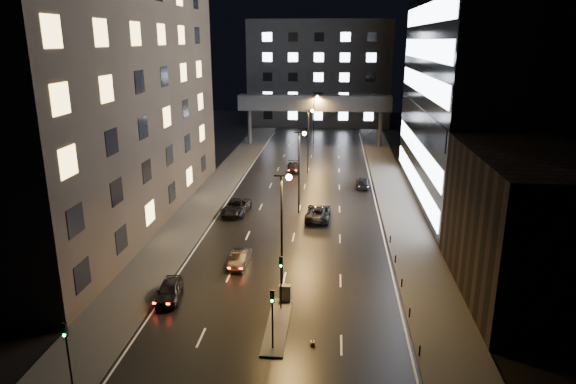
{
  "coord_description": "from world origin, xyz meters",
  "views": [
    {
      "loc": [
        4.17,
        -31.46,
        20.49
      ],
      "look_at": [
        -0.92,
        23.59,
        4.0
      ],
      "focal_mm": 32.0,
      "sensor_mm": 36.0,
      "label": 1
    }
  ],
  "objects_px": {
    "car_away_c": "(236,207)",
    "car_away_d": "(293,167)",
    "car_away_b": "(239,259)",
    "car_toward_b": "(363,183)",
    "utility_cabinet": "(285,293)",
    "car_away_a": "(169,290)",
    "car_toward_a": "(318,212)"
  },
  "relations": [
    {
      "from": "car_away_a",
      "to": "car_toward_b",
      "type": "relative_size",
      "value": 0.96
    },
    {
      "from": "car_away_a",
      "to": "car_toward_a",
      "type": "distance_m",
      "value": 23.7
    },
    {
      "from": "car_away_c",
      "to": "car_toward_b",
      "type": "relative_size",
      "value": 1.26
    },
    {
      "from": "car_away_d",
      "to": "car_toward_b",
      "type": "distance_m",
      "value": 13.48
    },
    {
      "from": "car_away_b",
      "to": "car_toward_b",
      "type": "xyz_separation_m",
      "value": [
        12.84,
        28.11,
        -0.01
      ]
    },
    {
      "from": "car_away_c",
      "to": "car_away_b",
      "type": "bearing_deg",
      "value": -73.78
    },
    {
      "from": "car_away_d",
      "to": "car_away_c",
      "type": "bearing_deg",
      "value": -109.93
    },
    {
      "from": "car_away_b",
      "to": "utility_cabinet",
      "type": "bearing_deg",
      "value": -49.91
    },
    {
      "from": "car_away_d",
      "to": "car_toward_a",
      "type": "bearing_deg",
      "value": -83.94
    },
    {
      "from": "car_away_b",
      "to": "utility_cabinet",
      "type": "distance_m",
      "value": 8.22
    },
    {
      "from": "car_away_d",
      "to": "car_toward_a",
      "type": "distance_m",
      "value": 22.89
    },
    {
      "from": "car_away_a",
      "to": "car_away_d",
      "type": "height_order",
      "value": "car_away_a"
    },
    {
      "from": "car_away_b",
      "to": "utility_cabinet",
      "type": "xyz_separation_m",
      "value": [
        4.97,
        -6.54,
        0.14
      ]
    },
    {
      "from": "car_away_d",
      "to": "utility_cabinet",
      "type": "height_order",
      "value": "utility_cabinet"
    },
    {
      "from": "car_away_c",
      "to": "car_toward_b",
      "type": "height_order",
      "value": "car_away_c"
    },
    {
      "from": "car_toward_b",
      "to": "utility_cabinet",
      "type": "relative_size",
      "value": 3.44
    },
    {
      "from": "car_toward_a",
      "to": "car_toward_b",
      "type": "distance_m",
      "value": 15.4
    },
    {
      "from": "car_away_c",
      "to": "car_toward_b",
      "type": "xyz_separation_m",
      "value": [
        16.0,
        13.13,
        -0.14
      ]
    },
    {
      "from": "car_toward_b",
      "to": "car_away_c",
      "type": "bearing_deg",
      "value": 42.44
    },
    {
      "from": "car_away_d",
      "to": "car_away_a",
      "type": "bearing_deg",
      "value": -104.76
    },
    {
      "from": "car_away_a",
      "to": "car_away_c",
      "type": "height_order",
      "value": "car_away_c"
    },
    {
      "from": "car_away_c",
      "to": "utility_cabinet",
      "type": "bearing_deg",
      "value": -64.98
    },
    {
      "from": "car_toward_a",
      "to": "utility_cabinet",
      "type": "xyz_separation_m",
      "value": [
        -1.94,
        -20.45,
        0.01
      ]
    },
    {
      "from": "car_away_b",
      "to": "car_toward_b",
      "type": "bearing_deg",
      "value": 68.3
    },
    {
      "from": "car_away_c",
      "to": "car_toward_a",
      "type": "xyz_separation_m",
      "value": [
        10.07,
        -1.08,
        0.0
      ]
    },
    {
      "from": "car_away_d",
      "to": "car_toward_a",
      "type": "relative_size",
      "value": 0.81
    },
    {
      "from": "car_away_c",
      "to": "car_away_d",
      "type": "height_order",
      "value": "car_away_c"
    },
    {
      "from": "car_away_d",
      "to": "car_toward_b",
      "type": "bearing_deg",
      "value": -43.37
    },
    {
      "from": "car_away_b",
      "to": "car_away_d",
      "type": "height_order",
      "value": "car_away_d"
    },
    {
      "from": "utility_cabinet",
      "to": "car_toward_b",
      "type": "bearing_deg",
      "value": 78.92
    },
    {
      "from": "car_toward_a",
      "to": "utility_cabinet",
      "type": "bearing_deg",
      "value": 87.27
    },
    {
      "from": "car_away_a",
      "to": "car_toward_a",
      "type": "relative_size",
      "value": 0.76
    }
  ]
}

